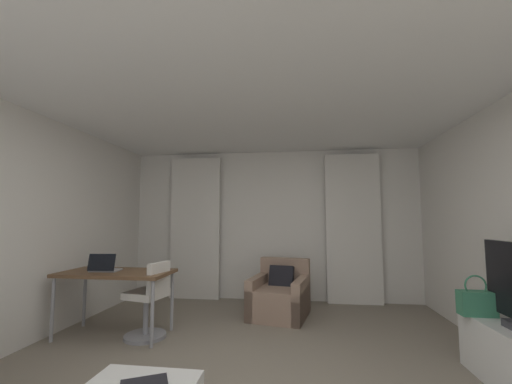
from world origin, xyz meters
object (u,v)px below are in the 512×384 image
armchair (280,297)px  desk_chair (149,304)px  desk (116,277)px  magazine_open (144,384)px  handbag_primary (477,302)px  laptop (104,268)px

armchair → desk_chair: bearing=-144.5°
armchair → desk: bearing=-151.4°
magazine_open → desk: bearing=126.1°
handbag_primary → desk: bearing=174.0°
handbag_primary → laptop: bearing=174.7°
armchair → magazine_open: armchair is taller
desk_chair → magazine_open: desk_chair is taller
magazine_open → desk_chair: bearing=115.5°
desk_chair → magazine_open: size_ratio=2.58×
armchair → desk_chair: 1.83m
armchair → laptop: size_ratio=2.91×
handbag_primary → desk_chair: bearing=173.4°
armchair → desk: (-1.92, -1.05, 0.42)m
desk_chair → handbag_primary: bearing=-6.6°
armchair → laptop: bearing=-152.2°
desk_chair → handbag_primary: 3.42m
desk → laptop: bearing=-164.9°
handbag_primary → magazine_open: bearing=-153.4°
armchair → laptop: laptop is taller
desk → laptop: size_ratio=3.80×
magazine_open → handbag_primary: (2.58, 1.30, 0.25)m
desk_chair → laptop: laptop is taller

